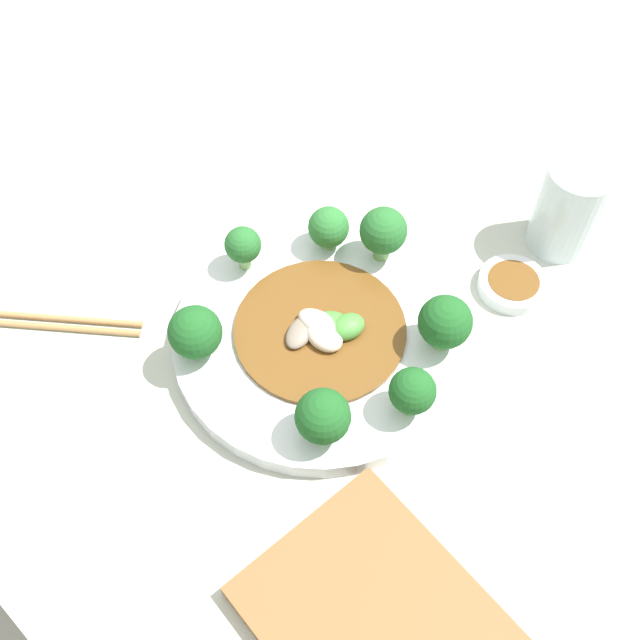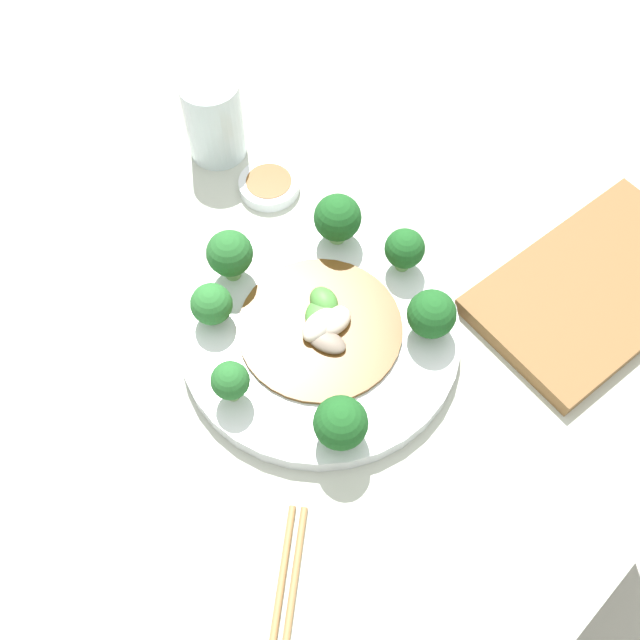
{
  "view_description": "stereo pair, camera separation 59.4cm",
  "coord_description": "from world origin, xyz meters",
  "px_view_note": "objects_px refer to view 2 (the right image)",
  "views": [
    {
      "loc": [
        0.34,
        -0.3,
        1.44
      ],
      "look_at": [
        0.04,
        0.02,
        0.8
      ],
      "focal_mm": 42.0,
      "sensor_mm": 36.0,
      "label": 1
    },
    {
      "loc": [
        -0.25,
        -0.27,
        1.5
      ],
      "look_at": [
        0.04,
        0.02,
        0.8
      ],
      "focal_mm": 42.0,
      "sensor_mm": 36.0,
      "label": 2
    }
  ],
  "objects_px": {
    "broccoli_northwest": "(212,304)",
    "cutting_board": "(596,288)",
    "broccoli_southeast": "(432,314)",
    "broccoli_northeast": "(338,218)",
    "plate": "(320,334)",
    "sauce_dish": "(269,185)",
    "broccoli_north": "(230,254)",
    "drinking_glass": "(214,119)",
    "stirfry_center": "(322,324)",
    "broccoli_east": "(405,249)",
    "chopsticks": "(280,635)",
    "broccoli_west": "(230,381)",
    "broccoli_southwest": "(341,423)"
  },
  "relations": [
    {
      "from": "broccoli_northwest",
      "to": "cutting_board",
      "type": "distance_m",
      "value": 0.45
    },
    {
      "from": "broccoli_north",
      "to": "cutting_board",
      "type": "relative_size",
      "value": 0.22
    },
    {
      "from": "drinking_glass",
      "to": "broccoli_east",
      "type": "bearing_deg",
      "value": -86.19
    },
    {
      "from": "broccoli_southeast",
      "to": "broccoli_northeast",
      "type": "bearing_deg",
      "value": 83.26
    },
    {
      "from": "broccoli_north",
      "to": "broccoli_east",
      "type": "height_order",
      "value": "broccoli_north"
    },
    {
      "from": "plate",
      "to": "sauce_dish",
      "type": "relative_size",
      "value": 4.06
    },
    {
      "from": "broccoli_east",
      "to": "stirfry_center",
      "type": "bearing_deg",
      "value": 176.35
    },
    {
      "from": "broccoli_east",
      "to": "broccoli_west",
      "type": "bearing_deg",
      "value": 176.7
    },
    {
      "from": "broccoli_northwest",
      "to": "broccoli_north",
      "type": "relative_size",
      "value": 0.79
    },
    {
      "from": "plate",
      "to": "drinking_glass",
      "type": "height_order",
      "value": "drinking_glass"
    },
    {
      "from": "broccoli_southeast",
      "to": "sauce_dish",
      "type": "distance_m",
      "value": 0.29
    },
    {
      "from": "stirfry_center",
      "to": "broccoli_east",
      "type": "bearing_deg",
      "value": -3.65
    },
    {
      "from": "cutting_board",
      "to": "stirfry_center",
      "type": "bearing_deg",
      "value": 145.78
    },
    {
      "from": "broccoli_northwest",
      "to": "broccoli_east",
      "type": "bearing_deg",
      "value": -26.45
    },
    {
      "from": "broccoli_southeast",
      "to": "sauce_dish",
      "type": "height_order",
      "value": "broccoli_southeast"
    },
    {
      "from": "broccoli_north",
      "to": "drinking_glass",
      "type": "bearing_deg",
      "value": 54.21
    },
    {
      "from": "broccoli_southwest",
      "to": "drinking_glass",
      "type": "height_order",
      "value": "drinking_glass"
    },
    {
      "from": "broccoli_southeast",
      "to": "broccoli_southwest",
      "type": "height_order",
      "value": "same"
    },
    {
      "from": "broccoli_east",
      "to": "broccoli_southeast",
      "type": "bearing_deg",
      "value": -119.31
    },
    {
      "from": "plate",
      "to": "stirfry_center",
      "type": "bearing_deg",
      "value": 9.17
    },
    {
      "from": "broccoli_west",
      "to": "stirfry_center",
      "type": "xyz_separation_m",
      "value": [
        0.12,
        -0.01,
        -0.03
      ]
    },
    {
      "from": "plate",
      "to": "broccoli_northwest",
      "type": "xyz_separation_m",
      "value": [
        -0.07,
        0.09,
        0.04
      ]
    },
    {
      "from": "broccoli_east",
      "to": "cutting_board",
      "type": "height_order",
      "value": "broccoli_east"
    },
    {
      "from": "drinking_glass",
      "to": "chopsticks",
      "type": "bearing_deg",
      "value": -125.55
    },
    {
      "from": "stirfry_center",
      "to": "drinking_glass",
      "type": "distance_m",
      "value": 0.32
    },
    {
      "from": "plate",
      "to": "stirfry_center",
      "type": "relative_size",
      "value": 1.72
    },
    {
      "from": "broccoli_northwest",
      "to": "sauce_dish",
      "type": "bearing_deg",
      "value": 30.85
    },
    {
      "from": "stirfry_center",
      "to": "cutting_board",
      "type": "height_order",
      "value": "stirfry_center"
    },
    {
      "from": "broccoli_southwest",
      "to": "broccoli_northeast",
      "type": "distance_m",
      "value": 0.25
    },
    {
      "from": "broccoli_east",
      "to": "chopsticks",
      "type": "relative_size",
      "value": 0.29
    },
    {
      "from": "broccoli_northwest",
      "to": "broccoli_east",
      "type": "relative_size",
      "value": 0.93
    },
    {
      "from": "broccoli_southwest",
      "to": "cutting_board",
      "type": "relative_size",
      "value": 0.2
    },
    {
      "from": "broccoli_west",
      "to": "chopsticks",
      "type": "relative_size",
      "value": 0.28
    },
    {
      "from": "chopsticks",
      "to": "broccoli_southwest",
      "type": "bearing_deg",
      "value": 28.26
    },
    {
      "from": "broccoli_north",
      "to": "cutting_board",
      "type": "bearing_deg",
      "value": -46.16
    },
    {
      "from": "broccoli_southeast",
      "to": "broccoli_northeast",
      "type": "xyz_separation_m",
      "value": [
        0.02,
        0.16,
        0.0
      ]
    },
    {
      "from": "broccoli_southeast",
      "to": "sauce_dish",
      "type": "bearing_deg",
      "value": 84.95
    },
    {
      "from": "broccoli_west",
      "to": "broccoli_southwest",
      "type": "height_order",
      "value": "broccoli_southwest"
    },
    {
      "from": "cutting_board",
      "to": "broccoli_east",
      "type": "bearing_deg",
      "value": 129.74
    },
    {
      "from": "broccoli_northeast",
      "to": "chopsticks",
      "type": "distance_m",
      "value": 0.45
    },
    {
      "from": "broccoli_east",
      "to": "sauce_dish",
      "type": "bearing_deg",
      "value": 95.02
    },
    {
      "from": "broccoli_southwest",
      "to": "stirfry_center",
      "type": "relative_size",
      "value": 0.34
    },
    {
      "from": "broccoli_northwest",
      "to": "chopsticks",
      "type": "xyz_separation_m",
      "value": [
        -0.17,
        -0.29,
        -0.05
      ]
    },
    {
      "from": "sauce_dish",
      "to": "broccoli_southwest",
      "type": "bearing_deg",
      "value": -120.95
    },
    {
      "from": "plate",
      "to": "broccoli_southeast",
      "type": "height_order",
      "value": "broccoli_southeast"
    },
    {
      "from": "plate",
      "to": "broccoli_southwest",
      "type": "xyz_separation_m",
      "value": [
        -0.07,
        -0.1,
        0.04
      ]
    },
    {
      "from": "plate",
      "to": "sauce_dish",
      "type": "xyz_separation_m",
      "value": [
        0.11,
        0.2,
        -0.0
      ]
    },
    {
      "from": "broccoli_northeast",
      "to": "sauce_dish",
      "type": "relative_size",
      "value": 0.87
    },
    {
      "from": "broccoli_southwest",
      "to": "broccoli_east",
      "type": "relative_size",
      "value": 1.07
    },
    {
      "from": "broccoli_northeast",
      "to": "cutting_board",
      "type": "relative_size",
      "value": 0.22
    }
  ]
}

